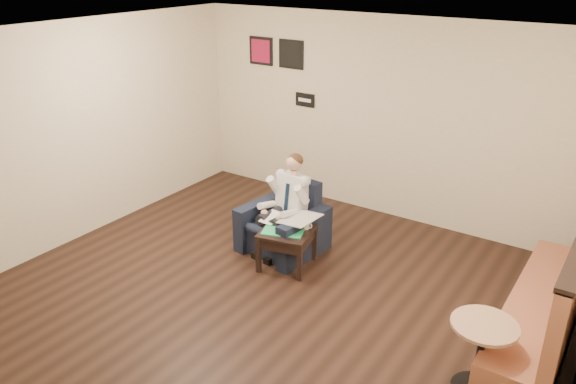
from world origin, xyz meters
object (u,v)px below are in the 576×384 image
Objects in this scene: armchair at (283,219)px; coffee_mug at (306,225)px; side_table at (287,248)px; cafe_table at (479,358)px; seated_man at (277,210)px; smartphone at (296,225)px; banquette at (548,281)px; green_folder at (284,230)px.

armchair is 0.46m from coffee_mug.
cafe_table is (2.55, -0.85, 0.11)m from side_table.
cafe_table reaches higher than side_table.
smartphone is (0.30, -0.01, -0.11)m from seated_man.
coffee_mug is 2.69m from banquette.
cafe_table is (2.39, -1.01, -0.18)m from coffee_mug.
green_folder is 0.69× the size of cafe_table.
seated_man is 0.49m from side_table.
armchair is at bearing 126.34° from green_folder.
smartphone is at bearing -179.54° from banquette.
side_table is 0.30m from smartphone.
armchair reaches higher than cafe_table.
coffee_mug is 0.04× the size of banquette.
smartphone is at bearing 4.84° from seated_man.
side_table is (0.27, -0.30, -0.19)m from armchair.
seated_man is at bearing 176.96° from coffee_mug.
banquette is (2.87, 0.23, 0.17)m from green_folder.
cafe_table is (2.58, -0.82, -0.14)m from green_folder.
green_folder is 4.74× the size of coffee_mug.
seated_man is 0.32m from smartphone.
banquette is (3.13, 0.01, 0.07)m from seated_man.
seated_man is at bearing -90.00° from armchair.
seated_man is at bearing 159.92° from cafe_table.
green_folder is (0.24, -0.33, 0.05)m from armchair.
smartphone is at bearing 157.99° from cafe_table.
side_table is at bearing -26.79° from seated_man.
banquette reaches higher than seated_man.
seated_man reaches higher than coffee_mug.
cafe_table reaches higher than coffee_mug.
cafe_table is at bearing -18.35° from side_table.
green_folder is 3.21× the size of smartphone.
cafe_table is at bearing -17.62° from green_folder.
armchair is 0.35× the size of banquette.
cafe_table is at bearing -13.04° from seated_man.
banquette is (2.84, 0.20, 0.42)m from side_table.
armchair reaches higher than side_table.
coffee_mug is (0.16, 0.17, 0.29)m from side_table.
side_table is 2.88m from banquette.
seated_man reaches higher than smartphone.
side_table is 0.37m from coffee_mug.
cafe_table is at bearing -15.12° from armchair.
side_table is 5.79× the size of coffee_mug.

